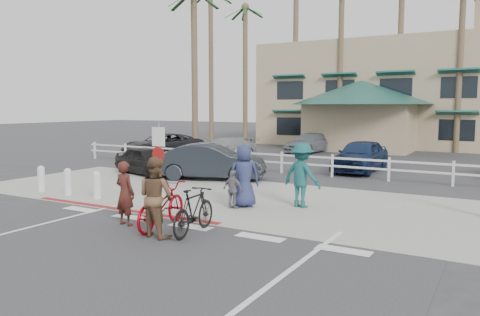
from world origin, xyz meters
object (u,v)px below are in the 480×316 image
Objects in this scene: sign_post at (159,159)px; bike_black at (194,211)px; bike_red at (161,206)px; car_white_sedan at (210,162)px; car_red_compact at (147,161)px.

bike_black is (2.76, -2.09, -0.88)m from sign_post.
car_white_sedan is (-3.25, 7.21, 0.18)m from bike_red.
bike_red is 7.92m from car_white_sedan.
car_white_sedan is at bearing -74.43° from bike_red.
sign_post is at bearing -58.69° from bike_red.
car_red_compact reaches higher than bike_black.
car_red_compact is (-7.58, 7.06, 0.07)m from bike_black.
car_white_sedan reaches higher than bike_black.
bike_black is 0.51× the size of car_red_compact.
sign_post reaches higher than bike_red.
sign_post reaches higher than car_red_compact.
bike_black is 0.41× the size of car_white_sedan.
car_white_sedan is at bearing -64.69° from bike_black.
bike_red is (1.70, -2.02, -0.88)m from sign_post.
sign_post is at bearing 177.02° from car_white_sedan.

